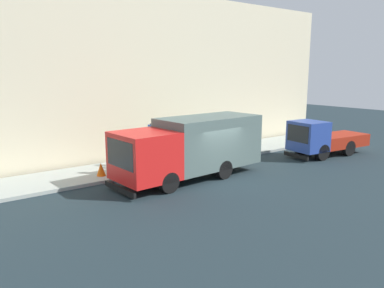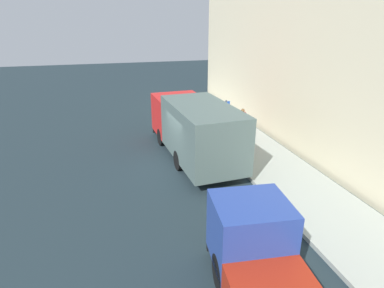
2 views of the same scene
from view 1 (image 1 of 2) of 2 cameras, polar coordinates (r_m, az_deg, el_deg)
ground at (r=18.11m, az=4.95°, el=-5.67°), size 80.00×80.00×0.00m
sidewalk at (r=21.67m, az=-3.19°, el=-2.62°), size 3.31×30.00×0.16m
building_facade at (r=22.90m, az=-6.32°, el=10.35°), size 0.50×30.00×9.89m
large_utility_truck at (r=18.13m, az=-0.06°, el=-0.25°), size 3.07×8.00×2.99m
small_flatbed_truck at (r=24.50m, az=19.48°, el=0.74°), size 2.50×5.85×2.28m
pedestrian_walking at (r=20.18m, az=-9.75°, el=-0.93°), size 0.50×0.50×1.71m
pedestrian_standing at (r=18.78m, az=-11.84°, el=-1.85°), size 0.46×0.46×1.71m
traffic_cone_orange at (r=18.79m, az=-13.85°, el=-3.80°), size 0.45×0.45×0.65m
street_sign_post at (r=19.26m, az=-6.37°, el=0.23°), size 0.44×0.08×2.43m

